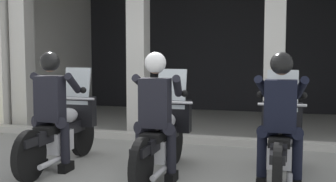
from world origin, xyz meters
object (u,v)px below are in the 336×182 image
(motorcycle_left, at_px, (63,130))
(police_officer_right, at_px, (281,108))
(motorcycle_right, at_px, (281,141))
(police_officer_center, at_px, (156,105))
(motorcycle_center, at_px, (163,136))
(police_officer_left, at_px, (51,101))

(motorcycle_left, xyz_separation_m, police_officer_right, (2.94, -0.21, 0.44))
(motorcycle_left, relative_size, motorcycle_right, 1.00)
(motorcycle_right, bearing_deg, police_officer_center, -178.89)
(motorcycle_left, distance_m, motorcycle_right, 2.94)
(motorcycle_right, relative_size, police_officer_right, 1.29)
(police_officer_right, bearing_deg, motorcycle_right, 74.85)
(motorcycle_left, bearing_deg, motorcycle_center, -14.55)
(motorcycle_left, relative_size, motorcycle_center, 1.00)
(motorcycle_center, bearing_deg, motorcycle_right, -7.02)
(police_officer_left, distance_m, police_officer_center, 1.47)
(motorcycle_right, bearing_deg, motorcycle_left, 166.62)
(motorcycle_center, distance_m, police_officer_center, 0.52)
(police_officer_center, distance_m, police_officer_right, 1.48)
(motorcycle_left, height_order, police_officer_center, police_officer_center)
(motorcycle_center, bearing_deg, police_officer_center, -102.65)
(motorcycle_left, relative_size, police_officer_center, 1.29)
(motorcycle_center, bearing_deg, police_officer_right, -18.05)
(police_officer_center, bearing_deg, motorcycle_right, 3.62)
(motorcycle_left, distance_m, police_officer_right, 2.98)
(motorcycle_left, xyz_separation_m, motorcycle_center, (1.47, -0.06, 0.00))
(motorcycle_right, height_order, police_officer_right, police_officer_right)
(motorcycle_center, xyz_separation_m, police_officer_center, (-0.00, -0.28, 0.44))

